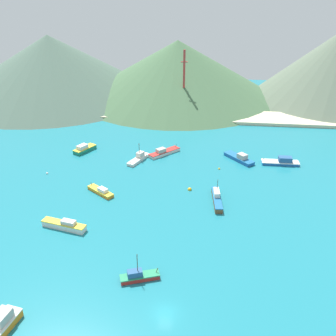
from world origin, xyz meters
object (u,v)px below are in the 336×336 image
at_px(fishing_boat_5, 84,149).
at_px(buoy_0, 190,189).
at_px(fishing_boat_2, 101,191).
at_px(buoy_1, 47,173).
at_px(radio_tower, 184,82).
at_px(fishing_boat_7, 164,152).
at_px(fishing_boat_6, 217,198).
at_px(fishing_boat_3, 139,158).
at_px(fishing_boat_0, 282,162).
at_px(buoy_2, 219,169).
at_px(fishing_boat_9, 65,225).
at_px(fishing_boat_8, 0,326).
at_px(fishing_boat_1, 139,276).
at_px(fishing_boat_4, 240,158).

xyz_separation_m(fishing_boat_5, buoy_0, (35.84, -21.41, -0.76)).
distance_m(fishing_boat_2, buoy_1, 20.69).
bearing_deg(radio_tower, buoy_0, -83.93).
relative_size(fishing_boat_7, buoy_1, 14.78).
height_order(fishing_boat_7, radio_tower, radio_tower).
distance_m(fishing_boat_2, fishing_boat_6, 30.24).
relative_size(fishing_boat_2, fishing_boat_3, 0.84).
distance_m(fishing_boat_3, fishing_boat_5, 19.56).
height_order(fishing_boat_0, buoy_2, fishing_boat_0).
bearing_deg(buoy_1, fishing_boat_5, 70.97).
bearing_deg(fishing_boat_7, radio_tower, 85.86).
height_order(fishing_boat_6, radio_tower, radio_tower).
bearing_deg(fishing_boat_9, fishing_boat_8, -90.38).
height_order(fishing_boat_0, fishing_boat_7, fishing_boat_0).
bearing_deg(fishing_boat_1, fishing_boat_4, 68.71).
bearing_deg(fishing_boat_3, buoy_0, -44.51).
xyz_separation_m(fishing_boat_2, fishing_boat_8, (-4.03, -44.42, 0.48)).
height_order(buoy_1, buoy_2, buoy_1).
bearing_deg(fishing_boat_7, buoy_1, -151.23).
height_order(fishing_boat_9, buoy_1, fishing_boat_9).
height_order(fishing_boat_2, buoy_0, fishing_boat_2).
bearing_deg(buoy_2, buoy_0, -120.46).
height_order(fishing_boat_0, fishing_boat_8, fishing_boat_8).
relative_size(fishing_boat_8, buoy_0, 8.16).
distance_m(fishing_boat_9, radio_tower, 87.63).
bearing_deg(buoy_1, fishing_boat_4, 15.71).
height_order(buoy_2, radio_tower, radio_tower).
xyz_separation_m(fishing_boat_4, buoy_1, (-55.79, -15.69, -0.68)).
bearing_deg(radio_tower, fishing_boat_7, -94.14).
bearing_deg(fishing_boat_2, fishing_boat_8, -95.18).
xyz_separation_m(fishing_boat_4, fishing_boat_8, (-41.26, -69.23, 0.33)).
relative_size(fishing_boat_1, fishing_boat_6, 0.69).
relative_size(fishing_boat_6, fishing_boat_8, 1.30).
relative_size(fishing_boat_4, fishing_boat_6, 0.91).
xyz_separation_m(fishing_boat_3, fishing_boat_4, (31.05, 3.76, 0.01)).
distance_m(fishing_boat_8, fishing_boat_9, 28.17).
distance_m(fishing_boat_1, fishing_boat_8, 24.25).
bearing_deg(fishing_boat_4, radio_tower, 115.80).
distance_m(fishing_boat_6, buoy_1, 49.78).
relative_size(fishing_boat_5, radio_tower, 0.32).
xyz_separation_m(fishing_boat_8, fishing_boat_9, (0.19, 28.17, -0.24)).
bearing_deg(fishing_boat_1, fishing_boat_2, 117.39).
distance_m(fishing_boat_0, fishing_boat_6, 31.15).
bearing_deg(fishing_boat_7, fishing_boat_6, -58.16).
xyz_separation_m(fishing_boat_5, fishing_boat_9, (8.94, -42.12, -0.05)).
xyz_separation_m(fishing_boat_8, buoy_1, (-14.53, 53.54, -1.01)).
distance_m(fishing_boat_3, fishing_boat_7, 9.00).
height_order(fishing_boat_7, fishing_boat_8, fishing_boat_8).
xyz_separation_m(fishing_boat_6, buoy_1, (-48.79, 9.83, -0.84)).
bearing_deg(fishing_boat_6, fishing_boat_0, 51.13).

